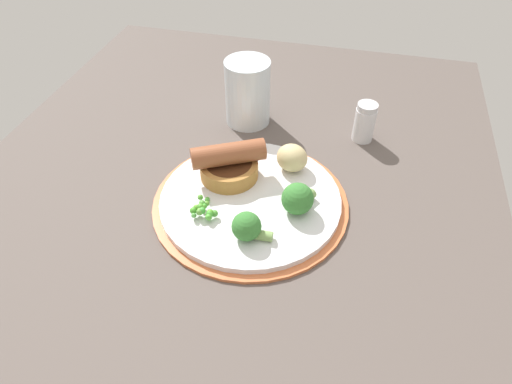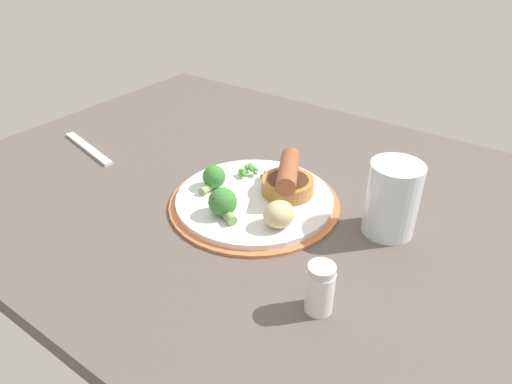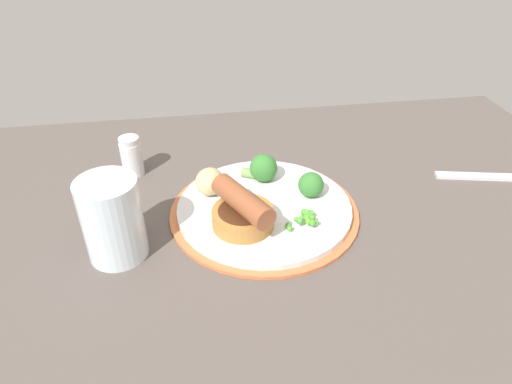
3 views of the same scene
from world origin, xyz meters
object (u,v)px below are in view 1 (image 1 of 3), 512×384
at_px(broccoli_floret_far, 298,199).
at_px(salt_shaker, 365,122).
at_px(dinner_plate, 250,201).
at_px(broccoli_floret_near, 248,227).
at_px(drinking_glass, 248,92).
at_px(potato_chunk_1, 292,158).
at_px(pea_pile, 203,209).
at_px(sausage_pudding, 232,164).

xyz_separation_m(broccoli_floret_far, salt_shaker, (0.21, -0.07, -0.00)).
bearing_deg(dinner_plate, salt_shaker, -35.86).
xyz_separation_m(broccoli_floret_near, drinking_glass, (0.28, 0.07, 0.02)).
xyz_separation_m(potato_chunk_1, salt_shaker, (0.12, -0.10, -0.00)).
relative_size(drinking_glass, salt_shaker, 1.67).
height_order(pea_pile, broccoli_floret_near, broccoli_floret_near).
xyz_separation_m(dinner_plate, broccoli_floret_far, (-0.01, -0.07, 0.03)).
bearing_deg(drinking_glass, broccoli_floret_near, -165.39).
bearing_deg(potato_chunk_1, salt_shaker, -38.95).
xyz_separation_m(broccoli_floret_near, salt_shaker, (0.27, -0.13, 0.00)).
bearing_deg(dinner_plate, drinking_glass, 15.59).
height_order(pea_pile, salt_shaker, salt_shaker).
relative_size(sausage_pudding, potato_chunk_1, 2.29).
height_order(potato_chunk_1, salt_shaker, salt_shaker).
relative_size(sausage_pudding, pea_pile, 2.47).
distance_m(broccoli_floret_far, potato_chunk_1, 0.09).
distance_m(pea_pile, drinking_glass, 0.25).
height_order(dinner_plate, sausage_pudding, sausage_pudding).
distance_m(broccoli_floret_far, salt_shaker, 0.22).
bearing_deg(pea_pile, broccoli_floret_near, -109.17).
distance_m(pea_pile, broccoli_floret_far, 0.13).
relative_size(sausage_pudding, drinking_glass, 0.97).
bearing_deg(dinner_plate, potato_chunk_1, -30.35).
distance_m(pea_pile, salt_shaker, 0.31).
relative_size(dinner_plate, pea_pile, 6.34).
bearing_deg(potato_chunk_1, broccoli_floret_far, -164.11).
bearing_deg(potato_chunk_1, drinking_glass, 38.28).
xyz_separation_m(dinner_plate, drinking_glass, (0.20, 0.06, 0.05)).
xyz_separation_m(broccoli_floret_near, potato_chunk_1, (0.15, -0.03, 0.00)).
relative_size(broccoli_floret_near, salt_shaker, 0.79).
relative_size(potato_chunk_1, salt_shaker, 0.71).
height_order(sausage_pudding, drinking_glass, drinking_glass).
bearing_deg(sausage_pudding, broccoli_floret_far, 128.93).
bearing_deg(broccoli_floret_near, dinner_plate, -80.35).
xyz_separation_m(sausage_pudding, pea_pile, (-0.09, 0.02, -0.01)).
bearing_deg(broccoli_floret_near, broccoli_floret_far, -132.12).
distance_m(pea_pile, broccoli_floret_near, 0.07).
height_order(pea_pile, broccoli_floret_far, broccoli_floret_far).
xyz_separation_m(pea_pile, drinking_glass, (0.25, 0.00, 0.03)).
relative_size(pea_pile, broccoli_floret_near, 0.82).
xyz_separation_m(dinner_plate, sausage_pudding, (0.04, 0.04, 0.03)).
xyz_separation_m(dinner_plate, salt_shaker, (0.20, -0.14, 0.03)).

